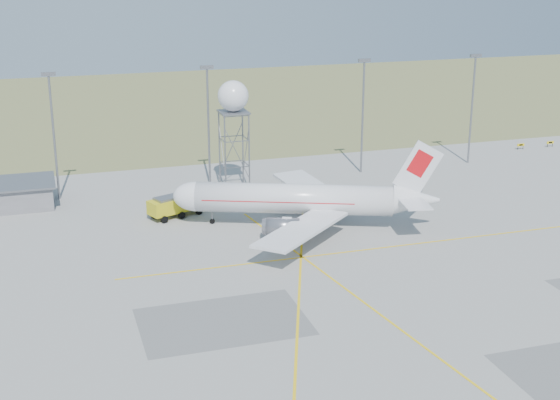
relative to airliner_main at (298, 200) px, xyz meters
name	(u,v)px	position (x,y,z in m)	size (l,w,h in m)	color
ground	(457,360)	(2.26, -41.78, -4.04)	(400.00, 400.00, 0.00)	#A1A09B
grass_strip	(186,105)	(2.26, 98.22, -4.03)	(400.00, 120.00, 0.03)	olive
mast_a	(53,126)	(-32.74, 24.22, 8.03)	(2.20, 0.50, 20.50)	slate
mast_b	(208,116)	(-7.74, 24.22, 8.03)	(2.20, 0.50, 20.50)	slate
mast_c	(363,107)	(20.26, 24.22, 8.03)	(2.20, 0.50, 20.50)	slate
mast_d	(472,100)	(42.26, 24.22, 8.03)	(2.20, 0.50, 20.50)	slate
taxi_sign_near	(521,145)	(57.86, 30.22, -3.16)	(1.60, 0.17, 1.20)	black
taxi_sign_far	(550,143)	(64.86, 30.22, -3.16)	(1.60, 0.17, 1.20)	black
airliner_main	(298,200)	(0.00, 0.00, 0.00)	(37.33, 34.96, 13.20)	silver
radar_tower	(234,129)	(-4.24, 20.80, 6.27)	(5.08, 5.08, 18.37)	slate
fire_truck	(178,205)	(-15.94, 9.86, -2.38)	(9.09, 5.97, 3.46)	gold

